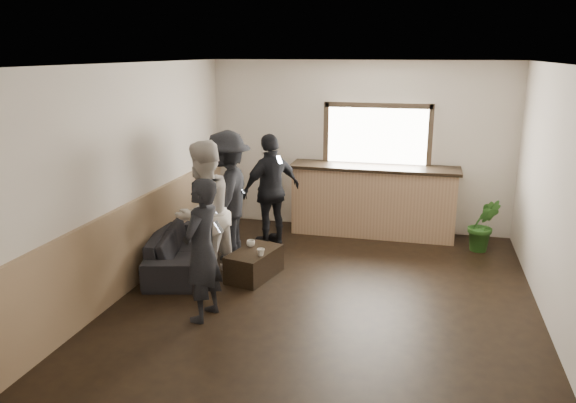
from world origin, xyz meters
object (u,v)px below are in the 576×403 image
(cup_a, at_px, (251,243))
(cup_b, at_px, (261,252))
(person_c, at_px, (228,195))
(person_a, at_px, (202,250))
(person_b, at_px, (203,213))
(bar_counter, at_px, (373,196))
(potted_plant, at_px, (483,225))
(person_d, at_px, (271,190))
(sofa, at_px, (183,248))
(coffee_table, at_px, (254,264))

(cup_a, xyz_separation_m, cup_b, (0.23, -0.30, 0.00))
(person_c, bearing_deg, person_a, 6.62)
(person_b, bearing_deg, cup_a, 150.14)
(cup_a, height_order, person_b, person_b)
(person_a, relative_size, person_b, 0.87)
(bar_counter, height_order, potted_plant, bar_counter)
(cup_a, bearing_deg, person_b, -138.83)
(bar_counter, height_order, cup_b, bar_counter)
(cup_a, xyz_separation_m, person_b, (-0.49, -0.43, 0.52))
(person_b, bearing_deg, person_a, 40.30)
(person_c, distance_m, person_d, 0.84)
(cup_a, relative_size, cup_b, 1.11)
(sofa, distance_m, coffee_table, 1.08)
(sofa, bearing_deg, person_d, -50.97)
(coffee_table, height_order, person_b, person_b)
(cup_b, relative_size, person_a, 0.06)
(person_a, bearing_deg, person_b, -150.40)
(coffee_table, height_order, person_c, person_c)
(cup_b, bearing_deg, person_a, -106.65)
(sofa, relative_size, person_c, 1.02)
(sofa, bearing_deg, person_a, -161.52)
(sofa, bearing_deg, bar_counter, -62.55)
(sofa, height_order, coffee_table, sofa)
(coffee_table, distance_m, cup_a, 0.29)
(person_c, bearing_deg, cup_b, 37.39)
(sofa, height_order, person_a, person_a)
(person_a, relative_size, person_c, 0.87)
(coffee_table, distance_m, person_a, 1.43)
(person_c, bearing_deg, person_d, 141.65)
(coffee_table, relative_size, person_d, 0.48)
(person_d, bearing_deg, person_c, 6.92)
(coffee_table, height_order, person_d, person_d)
(coffee_table, relative_size, cup_a, 7.34)
(cup_a, xyz_separation_m, potted_plant, (3.13, 1.64, 0.00))
(sofa, xyz_separation_m, person_c, (0.48, 0.55, 0.65))
(person_b, bearing_deg, sofa, -109.03)
(person_a, distance_m, person_d, 2.62)
(sofa, relative_size, person_a, 1.17)
(potted_plant, relative_size, person_d, 0.48)
(cup_a, relative_size, person_d, 0.06)
(cup_a, distance_m, potted_plant, 3.54)
(coffee_table, height_order, cup_a, cup_a)
(cup_b, xyz_separation_m, person_c, (-0.73, 0.80, 0.51))
(cup_a, relative_size, person_a, 0.07)
(coffee_table, xyz_separation_m, person_a, (-0.20, -1.27, 0.63))
(person_b, bearing_deg, person_c, -160.59)
(person_a, height_order, person_d, person_d)
(bar_counter, bearing_deg, potted_plant, -14.52)
(bar_counter, relative_size, person_a, 1.66)
(bar_counter, distance_m, coffee_table, 2.65)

